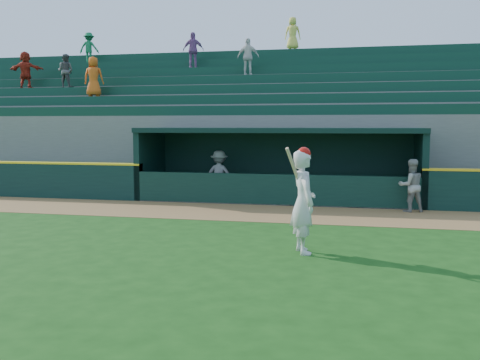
{
  "coord_description": "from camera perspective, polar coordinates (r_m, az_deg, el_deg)",
  "views": [
    {
      "loc": [
        2.59,
        -10.23,
        2.54
      ],
      "look_at": [
        0.0,
        1.6,
        1.3
      ],
      "focal_mm": 40.0,
      "sensor_mm": 36.0,
      "label": 1
    }
  ],
  "objects": [
    {
      "name": "dugout_player_inside",
      "position": [
        18.69,
        -2.22,
        0.6
      ],
      "size": [
        1.09,
        0.64,
        1.67
      ],
      "primitive_type": "imported",
      "rotation": [
        0.0,
        0.0,
        3.17
      ],
      "color": "#AAA9A4",
      "rests_on": "ground"
    },
    {
      "name": "stands",
      "position": [
        22.95,
        5.82,
        5.45
      ],
      "size": [
        34.5,
        6.25,
        7.44
      ],
      "color": "slate",
      "rests_on": "ground"
    },
    {
      "name": "warning_track",
      "position": [
        15.56,
        2.61,
        -3.54
      ],
      "size": [
        40.0,
        3.0,
        0.01
      ],
      "primitive_type": "cube",
      "color": "olive",
      "rests_on": "ground"
    },
    {
      "name": "dugout",
      "position": [
        18.46,
        4.26,
        2.16
      ],
      "size": [
        9.4,
        2.8,
        2.46
      ],
      "color": "slate",
      "rests_on": "ground"
    },
    {
      "name": "batter_at_plate",
      "position": [
        10.68,
        6.77,
        -2.19
      ],
      "size": [
        0.74,
        0.9,
        2.13
      ],
      "color": "silver",
      "rests_on": "ground"
    },
    {
      "name": "dugout_player_front",
      "position": [
        16.47,
        17.78,
        -0.57
      ],
      "size": [
        0.89,
        0.78,
        1.56
      ],
      "primitive_type": "imported",
      "rotation": [
        0.0,
        0.0,
        3.43
      ],
      "color": "gray",
      "rests_on": "ground"
    },
    {
      "name": "ground",
      "position": [
        10.86,
        -1.82,
        -7.69
      ],
      "size": [
        120.0,
        120.0,
        0.0
      ],
      "primitive_type": "plane",
      "color": "#164110",
      "rests_on": "ground"
    }
  ]
}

